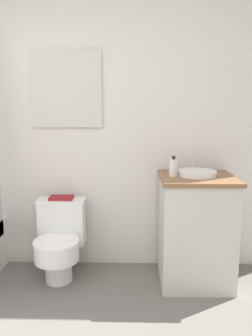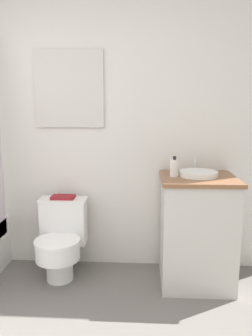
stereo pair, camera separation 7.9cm
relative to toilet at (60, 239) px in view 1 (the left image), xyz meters
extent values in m
cube|color=silver|center=(0.11, 0.27, 0.92)|extent=(3.57, 0.05, 2.50)
cube|color=beige|center=(0.05, 0.24, 1.22)|extent=(0.58, 0.02, 0.63)
cube|color=silver|center=(0.05, 0.23, 1.22)|extent=(0.55, 0.01, 0.60)
cylinder|color=white|center=(0.00, -0.07, -0.23)|extent=(0.21, 0.21, 0.20)
cylinder|color=white|center=(0.00, -0.11, -0.05)|extent=(0.35, 0.35, 0.14)
cylinder|color=white|center=(0.00, -0.11, 0.03)|extent=(0.36, 0.36, 0.02)
cube|color=white|center=(0.00, 0.11, 0.10)|extent=(0.38, 0.17, 0.37)
cube|color=white|center=(0.00, 0.11, 0.30)|extent=(0.40, 0.18, 0.02)
cube|color=beige|center=(1.10, -0.04, 0.09)|extent=(0.55, 0.51, 0.84)
cube|color=brown|center=(1.10, -0.04, 0.53)|extent=(0.58, 0.54, 0.03)
cylinder|color=white|center=(1.10, -0.02, 0.56)|extent=(0.30, 0.30, 0.04)
cylinder|color=silver|center=(1.10, 0.16, 0.61)|extent=(0.02, 0.02, 0.13)
cylinder|color=silver|center=(0.91, -0.04, 0.61)|extent=(0.06, 0.06, 0.13)
cylinder|color=black|center=(0.91, -0.04, 0.69)|extent=(0.03, 0.03, 0.02)
cube|color=maroon|center=(0.00, 0.11, 0.32)|extent=(0.19, 0.12, 0.02)
camera|label=1|loc=(0.60, -2.52, 1.05)|focal=35.00mm
camera|label=2|loc=(0.68, -2.52, 1.05)|focal=35.00mm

